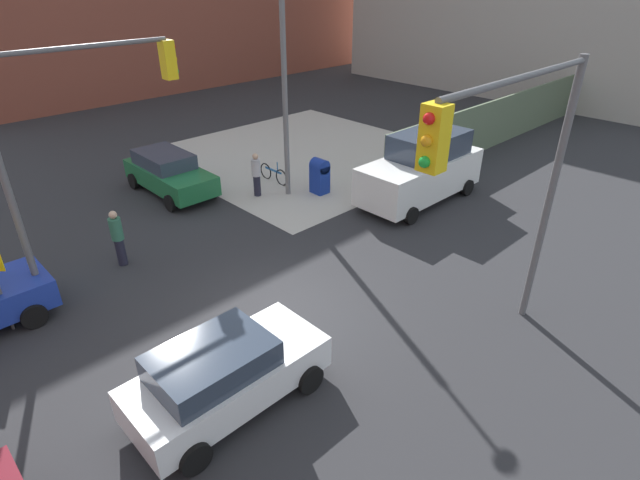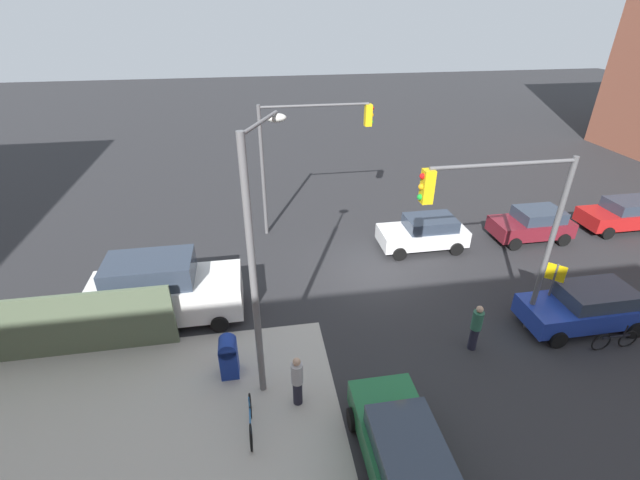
% 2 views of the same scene
% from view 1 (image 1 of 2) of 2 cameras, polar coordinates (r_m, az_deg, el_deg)
% --- Properties ---
extents(ground_plane, '(120.00, 120.00, 0.00)m').
position_cam_1_polar(ground_plane, '(13.47, -4.36, -8.00)').
color(ground_plane, '#28282B').
extents(sidewalk_corner, '(12.00, 12.00, 0.01)m').
position_cam_1_polar(sidewalk_corner, '(24.83, -1.80, 9.87)').
color(sidewalk_corner, '#ADA89E').
rests_on(sidewalk_corner, ground).
extents(construction_fence, '(19.42, 0.12, 2.40)m').
position_cam_1_polar(construction_fence, '(27.92, 20.49, 12.83)').
color(construction_fence, '#56664C').
rests_on(construction_fence, ground).
extents(traffic_signal_nw_corner, '(4.93, 0.36, 6.50)m').
position_cam_1_polar(traffic_signal_nw_corner, '(14.01, -26.11, 11.67)').
color(traffic_signal_nw_corner, '#59595B').
rests_on(traffic_signal_nw_corner, ground).
extents(traffic_signal_se_corner, '(5.47, 0.36, 6.50)m').
position_cam_1_polar(traffic_signal_se_corner, '(10.53, 21.64, 7.80)').
color(traffic_signal_se_corner, '#59595B').
rests_on(traffic_signal_se_corner, ground).
extents(street_lamp_corner, '(1.33, 2.48, 8.00)m').
position_cam_1_polar(street_lamp_corner, '(18.53, -3.77, 18.33)').
color(street_lamp_corner, slate).
rests_on(street_lamp_corner, ground).
extents(mailbox_blue, '(0.56, 0.64, 1.43)m').
position_cam_1_polar(mailbox_blue, '(20.03, -0.04, 7.46)').
color(mailbox_blue, navy).
rests_on(mailbox_blue, ground).
extents(sedan_green, '(2.02, 4.42, 1.62)m').
position_cam_1_polar(sedan_green, '(20.92, -16.88, 7.39)').
color(sedan_green, '#1E6638').
rests_on(sedan_green, ground).
extents(hatchback_white, '(4.13, 2.02, 1.62)m').
position_cam_1_polar(hatchback_white, '(10.58, -10.82, -14.77)').
color(hatchback_white, white).
rests_on(hatchback_white, ground).
extents(van_white_delivery, '(5.40, 2.32, 2.62)m').
position_cam_1_polar(van_white_delivery, '(19.59, 11.58, 7.99)').
color(van_white_delivery, white).
rests_on(van_white_delivery, ground).
extents(pedestrian_crossing, '(0.36, 0.36, 1.76)m').
position_cam_1_polar(pedestrian_crossing, '(19.84, -7.28, 7.49)').
color(pedestrian_crossing, '#B2B2B7').
rests_on(pedestrian_crossing, ground).
extents(pedestrian_waiting, '(0.36, 0.36, 1.80)m').
position_cam_1_polar(pedestrian_waiting, '(16.10, -22.11, 0.31)').
color(pedestrian_waiting, '#2D664C').
rests_on(pedestrian_waiting, ground).
extents(bicycle_leaning_on_fence, '(0.05, 1.75, 0.97)m').
position_cam_1_polar(bicycle_leaning_on_fence, '(21.36, -5.33, 7.52)').
color(bicycle_leaning_on_fence, black).
rests_on(bicycle_leaning_on_fence, ground).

